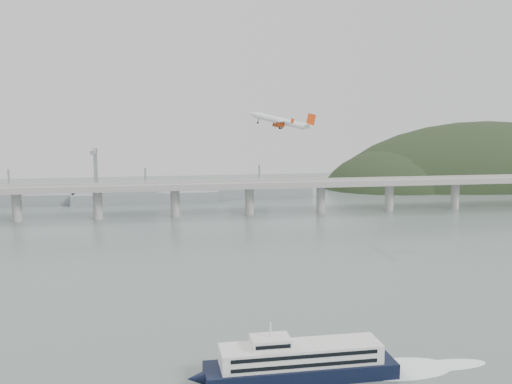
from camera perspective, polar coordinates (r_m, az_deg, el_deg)
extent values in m
plane|color=slate|center=(212.84, 2.53, -11.69)|extent=(900.00, 900.00, 0.00)
cube|color=#969694|center=(401.52, -3.46, 0.55)|extent=(800.00, 22.00, 2.20)
cube|color=#969694|center=(390.91, -3.29, 0.65)|extent=(800.00, 0.60, 1.80)
cube|color=#969694|center=(411.63, -3.62, 1.01)|extent=(800.00, 0.60, 1.80)
cylinder|color=#969694|center=(410.19, -21.81, -1.33)|extent=(6.00, 6.00, 21.00)
cylinder|color=#969694|center=(402.50, -14.84, -1.19)|extent=(6.00, 6.00, 21.00)
cylinder|color=#969694|center=(400.95, -7.71, -1.03)|extent=(6.00, 6.00, 21.00)
cylinder|color=#969694|center=(405.60, -0.64, -0.86)|extent=(6.00, 6.00, 21.00)
cylinder|color=#969694|center=(416.24, 6.18, -0.68)|extent=(6.00, 6.00, 21.00)
cylinder|color=#969694|center=(432.45, 12.57, -0.50)|extent=(6.00, 6.00, 21.00)
cylinder|color=#969694|center=(453.61, 18.43, -0.33)|extent=(6.00, 6.00, 21.00)
ellipsoid|color=black|center=(618.28, 20.87, -0.91)|extent=(320.00, 150.00, 156.00)
ellipsoid|color=black|center=(566.09, 13.10, -0.76)|extent=(140.00, 110.00, 96.00)
cube|color=gray|center=(482.91, -22.37, -0.70)|extent=(95.67, 20.15, 8.00)
cylinder|color=gray|center=(480.93, -22.47, 1.18)|extent=(1.60, 1.60, 14.00)
cube|color=gray|center=(465.90, -10.43, -0.53)|extent=(110.55, 21.43, 8.00)
cube|color=gray|center=(465.12, -11.81, 0.42)|extent=(39.01, 16.73, 8.00)
cylinder|color=gray|center=(463.86, -10.48, 1.43)|extent=(1.60, 1.60, 14.00)
cube|color=gray|center=(482.84, 0.32, -0.10)|extent=(85.00, 13.60, 8.00)
cube|color=gray|center=(480.41, -0.68, 0.82)|extent=(29.75, 11.90, 8.00)
cylinder|color=gray|center=(480.87, 0.32, 1.79)|extent=(1.60, 1.60, 14.00)
cube|color=gray|center=(500.85, -15.01, 1.76)|extent=(3.00, 3.00, 40.00)
cube|color=gray|center=(489.39, -15.19, 3.73)|extent=(3.00, 28.00, 3.00)
cube|color=black|center=(167.58, 4.25, -16.56)|extent=(51.60, 13.05, 4.11)
cone|color=black|center=(163.34, -5.67, -17.25)|extent=(5.20, 4.18, 4.11)
cube|color=white|center=(165.72, 4.26, -15.10)|extent=(43.34, 10.88, 5.14)
cube|color=black|center=(160.58, 4.75, -15.36)|extent=(39.09, 0.70, 1.03)
cube|color=black|center=(161.57, 4.74, -16.17)|extent=(39.09, 0.70, 1.03)
cube|color=black|center=(169.85, 3.81, -14.02)|extent=(39.09, 0.70, 1.03)
cube|color=black|center=(170.79, 3.81, -14.78)|extent=(39.09, 0.70, 1.03)
cube|color=white|center=(162.46, 1.38, -14.07)|extent=(10.38, 7.34, 2.67)
cube|color=black|center=(159.16, 1.66, -14.55)|extent=(9.26, 0.25, 1.03)
cylinder|color=white|center=(161.26, 1.39, -12.99)|extent=(0.52, 0.52, 4.11)
ellipsoid|color=white|center=(177.34, 13.65, -16.05)|extent=(29.83, 15.22, 0.21)
ellipsoid|color=white|center=(183.34, 17.92, -15.39)|extent=(22.32, 7.71, 0.21)
cylinder|color=white|center=(310.48, 2.35, 6.79)|extent=(26.67, 5.44, 9.50)
cone|color=white|center=(308.09, -0.36, 7.44)|extent=(4.71, 3.70, 4.22)
cone|color=white|center=(313.72, 5.10, 6.20)|extent=(5.47, 3.55, 4.44)
cube|color=white|center=(310.58, 2.47, 6.58)|extent=(5.08, 32.18, 3.05)
cube|color=white|center=(313.56, 4.96, 6.36)|extent=(3.14, 11.40, 1.51)
cube|color=red|center=(314.03, 5.25, 6.87)|extent=(5.57, 0.72, 6.96)
cylinder|color=red|center=(315.33, 1.99, 6.38)|extent=(4.51, 2.48, 3.06)
cylinder|color=black|center=(314.98, 1.64, 6.46)|extent=(0.90, 2.20, 2.19)
cube|color=white|center=(315.39, 2.02, 6.55)|extent=(2.56, 0.35, 1.66)
cylinder|color=red|center=(305.14, 2.35, 6.43)|extent=(4.51, 2.48, 3.06)
cylinder|color=black|center=(304.78, 2.00, 6.51)|extent=(0.90, 2.20, 2.19)
cube|color=white|center=(305.21, 2.39, 6.60)|extent=(2.56, 0.35, 1.66)
cylinder|color=black|center=(312.87, 2.31, 6.26)|extent=(0.86, 0.45, 2.30)
cylinder|color=black|center=(312.81, 2.27, 6.08)|extent=(1.26, 0.45, 1.27)
cylinder|color=black|center=(308.06, 2.49, 6.28)|extent=(0.86, 0.45, 2.30)
cylinder|color=black|center=(307.99, 2.45, 6.10)|extent=(1.26, 0.45, 1.27)
cylinder|color=black|center=(308.44, 0.21, 6.80)|extent=(0.86, 0.45, 2.30)
cylinder|color=black|center=(308.37, 0.17, 6.61)|extent=(1.26, 0.45, 1.27)
cube|color=red|center=(326.74, 2.28, 6.62)|extent=(2.00, 0.33, 2.56)
cube|color=red|center=(295.34, 3.49, 6.79)|extent=(2.00, 0.33, 2.56)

